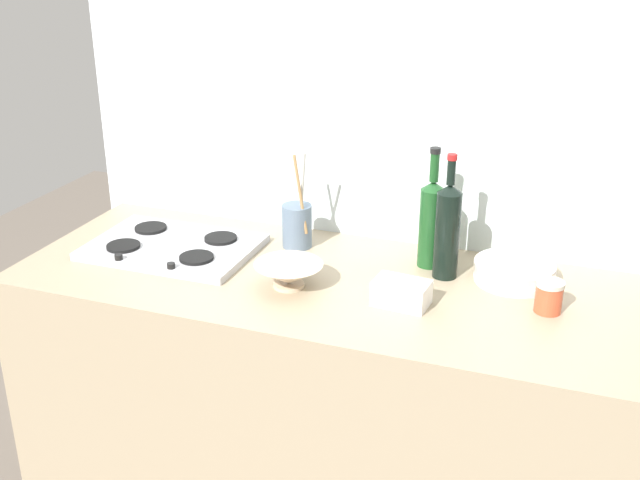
{
  "coord_description": "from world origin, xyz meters",
  "views": [
    {
      "loc": [
        0.71,
        -1.93,
        1.88
      ],
      "look_at": [
        0.0,
        0.0,
        1.02
      ],
      "focal_mm": 43.89,
      "sensor_mm": 36.0,
      "label": 1
    }
  ],
  "objects_px": {
    "stovetop_hob": "(173,247)",
    "condiment_jar_front": "(549,296)",
    "mixing_bowl": "(289,274)",
    "wine_bottle_leftmost": "(431,221)",
    "wine_bottle_mid_left": "(447,229)",
    "utensil_crock": "(297,225)",
    "plate_stack": "(515,272)",
    "butter_dish": "(401,293)"
  },
  "relations": [
    {
      "from": "wine_bottle_leftmost",
      "to": "utensil_crock",
      "type": "relative_size",
      "value": 1.14
    },
    {
      "from": "butter_dish",
      "to": "utensil_crock",
      "type": "distance_m",
      "value": 0.5
    },
    {
      "from": "wine_bottle_mid_left",
      "to": "condiment_jar_front",
      "type": "distance_m",
      "value": 0.34
    },
    {
      "from": "stovetop_hob",
      "to": "plate_stack",
      "type": "height_order",
      "value": "plate_stack"
    },
    {
      "from": "mixing_bowl",
      "to": "condiment_jar_front",
      "type": "height_order",
      "value": "condiment_jar_front"
    },
    {
      "from": "condiment_jar_front",
      "to": "plate_stack",
      "type": "bearing_deg",
      "value": 123.19
    },
    {
      "from": "stovetop_hob",
      "to": "mixing_bowl",
      "type": "distance_m",
      "value": 0.45
    },
    {
      "from": "stovetop_hob",
      "to": "wine_bottle_mid_left",
      "type": "relative_size",
      "value": 1.38
    },
    {
      "from": "utensil_crock",
      "to": "butter_dish",
      "type": "bearing_deg",
      "value": -33.8
    },
    {
      "from": "stovetop_hob",
      "to": "wine_bottle_mid_left",
      "type": "height_order",
      "value": "wine_bottle_mid_left"
    },
    {
      "from": "wine_bottle_leftmost",
      "to": "condiment_jar_front",
      "type": "xyz_separation_m",
      "value": [
        0.36,
        -0.18,
        -0.1
      ]
    },
    {
      "from": "plate_stack",
      "to": "utensil_crock",
      "type": "xyz_separation_m",
      "value": [
        -0.68,
        0.02,
        0.05
      ]
    },
    {
      "from": "wine_bottle_mid_left",
      "to": "utensil_crock",
      "type": "distance_m",
      "value": 0.49
    },
    {
      "from": "plate_stack",
      "to": "utensil_crock",
      "type": "bearing_deg",
      "value": 178.48
    },
    {
      "from": "wine_bottle_leftmost",
      "to": "wine_bottle_mid_left",
      "type": "distance_m",
      "value": 0.09
    },
    {
      "from": "plate_stack",
      "to": "condiment_jar_front",
      "type": "height_order",
      "value": "condiment_jar_front"
    },
    {
      "from": "plate_stack",
      "to": "utensil_crock",
      "type": "distance_m",
      "value": 0.68
    },
    {
      "from": "mixing_bowl",
      "to": "condiment_jar_front",
      "type": "bearing_deg",
      "value": 7.82
    },
    {
      "from": "mixing_bowl",
      "to": "condiment_jar_front",
      "type": "relative_size",
      "value": 2.23
    },
    {
      "from": "utensil_crock",
      "to": "condiment_jar_front",
      "type": "height_order",
      "value": "utensil_crock"
    },
    {
      "from": "plate_stack",
      "to": "wine_bottle_mid_left",
      "type": "bearing_deg",
      "value": -168.12
    },
    {
      "from": "mixing_bowl",
      "to": "butter_dish",
      "type": "height_order",
      "value": "mixing_bowl"
    },
    {
      "from": "wine_bottle_mid_left",
      "to": "utensil_crock",
      "type": "relative_size",
      "value": 1.15
    },
    {
      "from": "wine_bottle_mid_left",
      "to": "utensil_crock",
      "type": "height_order",
      "value": "wine_bottle_mid_left"
    },
    {
      "from": "stovetop_hob",
      "to": "condiment_jar_front",
      "type": "distance_m",
      "value": 1.14
    },
    {
      "from": "mixing_bowl",
      "to": "butter_dish",
      "type": "xyz_separation_m",
      "value": [
        0.33,
        0.0,
        -0.0
      ]
    },
    {
      "from": "butter_dish",
      "to": "condiment_jar_front",
      "type": "height_order",
      "value": "condiment_jar_front"
    },
    {
      "from": "stovetop_hob",
      "to": "butter_dish",
      "type": "xyz_separation_m",
      "value": [
        0.77,
        -0.11,
        0.02
      ]
    },
    {
      "from": "stovetop_hob",
      "to": "plate_stack",
      "type": "relative_size",
      "value": 2.16
    },
    {
      "from": "stovetop_hob",
      "to": "utensil_crock",
      "type": "distance_m",
      "value": 0.4
    },
    {
      "from": "butter_dish",
      "to": "condiment_jar_front",
      "type": "xyz_separation_m",
      "value": [
        0.38,
        0.09,
        0.01
      ]
    },
    {
      "from": "wine_bottle_leftmost",
      "to": "stovetop_hob",
      "type": "bearing_deg",
      "value": -167.71
    },
    {
      "from": "plate_stack",
      "to": "wine_bottle_mid_left",
      "type": "distance_m",
      "value": 0.23
    },
    {
      "from": "wine_bottle_leftmost",
      "to": "condiment_jar_front",
      "type": "height_order",
      "value": "wine_bottle_leftmost"
    },
    {
      "from": "plate_stack",
      "to": "condiment_jar_front",
      "type": "distance_m",
      "value": 0.2
    },
    {
      "from": "butter_dish",
      "to": "utensil_crock",
      "type": "relative_size",
      "value": 0.46
    },
    {
      "from": "stovetop_hob",
      "to": "mixing_bowl",
      "type": "bearing_deg",
      "value": -14.21
    },
    {
      "from": "butter_dish",
      "to": "utensil_crock",
      "type": "bearing_deg",
      "value": 146.2
    },
    {
      "from": "utensil_crock",
      "to": "plate_stack",
      "type": "bearing_deg",
      "value": -1.52
    },
    {
      "from": "wine_bottle_leftmost",
      "to": "butter_dish",
      "type": "distance_m",
      "value": 0.3
    },
    {
      "from": "stovetop_hob",
      "to": "wine_bottle_leftmost",
      "type": "xyz_separation_m",
      "value": [
        0.78,
        0.17,
        0.13
      ]
    },
    {
      "from": "plate_stack",
      "to": "wine_bottle_leftmost",
      "type": "relative_size",
      "value": 0.65
    }
  ]
}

